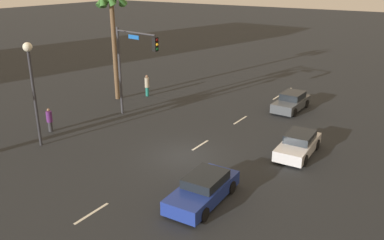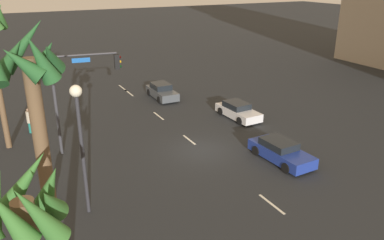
# 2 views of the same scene
# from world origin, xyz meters

# --- Properties ---
(ground_plane) EXTENTS (220.00, 220.00, 0.00)m
(ground_plane) POSITION_xyz_m (0.00, 0.00, 0.00)
(ground_plane) COLOR #232628
(lane_stripe_2) EXTENTS (2.04, 0.14, 0.01)m
(lane_stripe_2) POSITION_xyz_m (-7.39, 0.00, 0.01)
(lane_stripe_2) COLOR silver
(lane_stripe_2) RESTS_ON ground_plane
(lane_stripe_3) EXTENTS (1.84, 0.14, 0.01)m
(lane_stripe_3) POSITION_xyz_m (1.89, 0.00, 0.01)
(lane_stripe_3) COLOR silver
(lane_stripe_3) RESTS_ON ground_plane
(lane_stripe_4) EXTENTS (2.04, 0.14, 0.01)m
(lane_stripe_4) POSITION_xyz_m (7.48, 0.00, 0.01)
(lane_stripe_4) COLOR silver
(lane_stripe_4) RESTS_ON ground_plane
(lane_stripe_5) EXTENTS (2.45, 0.14, 0.01)m
(lane_stripe_5) POSITION_xyz_m (14.97, 0.00, 0.01)
(lane_stripe_5) COLOR silver
(lane_stripe_5) RESTS_ON ground_plane
(lane_stripe_6) EXTENTS (2.49, 0.14, 0.01)m
(lane_stripe_6) POSITION_xyz_m (16.93, 0.00, 0.01)
(lane_stripe_6) COLOR silver
(lane_stripe_6) RESTS_ON ground_plane
(car_0) EXTENTS (4.33, 1.98, 1.28)m
(car_0) POSITION_xyz_m (4.09, -5.60, 0.60)
(car_0) COLOR silver
(car_0) RESTS_ON ground_plane
(car_2) EXTENTS (4.29, 1.90, 1.38)m
(car_2) POSITION_xyz_m (11.96, -2.25, 0.64)
(car_2) COLOR #474C51
(car_2) RESTS_ON ground_plane
(car_3) EXTENTS (4.56, 2.07, 1.30)m
(car_3) POSITION_xyz_m (-3.62, -3.65, 0.61)
(car_3) COLOR navy
(car_3) RESTS_ON ground_plane
(traffic_signal) EXTENTS (0.87, 4.34, 6.66)m
(traffic_signal) POSITION_xyz_m (3.62, 7.09, 4.45)
(traffic_signal) COLOR #38383D
(traffic_signal) RESTS_ON ground_plane
(streetlamp) EXTENTS (0.56, 0.56, 6.53)m
(streetlamp) POSITION_xyz_m (-3.69, 8.49, 4.54)
(streetlamp) COLOR #2D2D33
(streetlamp) RESTS_ON ground_plane
(pedestrian_0) EXTENTS (0.56, 0.56, 1.66)m
(pedestrian_0) POSITION_xyz_m (-1.78, 9.95, 0.86)
(pedestrian_0) COLOR #333338
(pedestrian_0) RESTS_ON ground_plane
(pedestrian_1) EXTENTS (0.53, 0.53, 1.91)m
(pedestrian_1) POSITION_xyz_m (8.56, 9.82, 1.00)
(pedestrian_1) COLOR #1E7266
(pedestrian_1) RESTS_ON ground_plane
(palm_tree_1) EXTENTS (2.36, 2.35, 9.97)m
(palm_tree_1) POSITION_xyz_m (-8.60, 10.67, 7.28)
(palm_tree_1) COLOR brown
(palm_tree_1) RESTS_ON ground_plane
(palm_tree_2) EXTENTS (2.61, 2.46, 7.38)m
(palm_tree_2) POSITION_xyz_m (-12.12, 11.49, 5.19)
(palm_tree_2) COLOR brown
(palm_tree_2) RESTS_ON ground_plane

